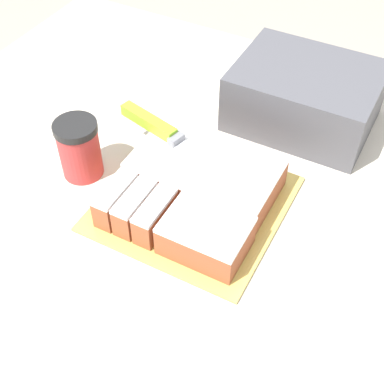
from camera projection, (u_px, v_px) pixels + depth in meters
The scene contains 6 objects.
countertop at pixel (217, 344), 1.24m from camera, with size 1.40×1.10×0.90m.
cake_board at pixel (192, 205), 0.93m from camera, with size 0.30×0.30×0.01m.
cake at pixel (194, 192), 0.91m from camera, with size 0.25×0.25×0.06m.
knife at pixel (160, 129), 0.96m from camera, with size 0.28×0.09×0.02m.
coffee_cup at pixel (79, 149), 0.95m from camera, with size 0.08×0.08×0.11m.
storage_box at pixel (305, 96), 1.05m from camera, with size 0.27×0.21×0.12m.
Camera 1 is at (0.23, -0.56, 1.59)m, focal length 50.00 mm.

